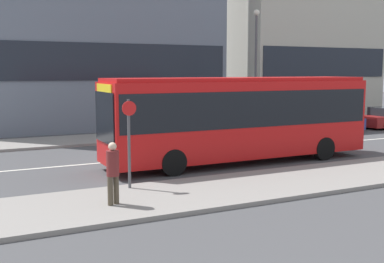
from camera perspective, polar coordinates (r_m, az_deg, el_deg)
ground_plane at (r=20.47m, az=-4.76°, el=-3.21°), size 120.00×120.00×0.00m
sidewalk_near at (r=14.95m, az=4.17°, el=-6.86°), size 44.00×3.50×0.13m
sidewalk_far at (r=26.30m, az=-9.79°, el=-0.82°), size 44.00×3.50×0.13m
lane_centerline at (r=20.47m, az=-4.76°, el=-3.20°), size 41.80×0.16×0.01m
apartment_block_left_tower at (r=31.92m, az=-11.42°, el=14.27°), size 16.56×4.74×15.40m
apartment_block_right_tower at (r=40.38m, az=12.99°, el=12.97°), size 12.06×5.96×15.75m
city_bus at (r=19.40m, az=5.66°, el=2.07°), size 11.13×2.51×3.43m
parked_car_0 at (r=29.93m, az=15.78°, el=1.14°), size 4.41×1.74×1.44m
pedestrian_near_stop at (r=12.99m, az=-9.36°, el=-4.46°), size 0.34×0.34×1.69m
bus_stop_sign at (r=14.65m, az=-7.47°, el=-0.61°), size 0.44×0.12×2.72m
street_lamp at (r=29.05m, az=7.58°, el=8.66°), size 0.36×0.36×7.12m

